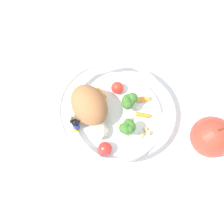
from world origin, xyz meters
TOP-DOWN VIEW (x-y plane):
  - ground_plane at (0.00, 0.00)m, footprint 2.40×2.40m
  - food_container at (-0.03, -0.02)m, footprint 0.23×0.23m
  - loose_apple at (0.18, 0.03)m, footprint 0.08×0.08m

SIDE VIEW (x-z plane):
  - ground_plane at x=0.00m, z-range 0.00..0.00m
  - food_container at x=-0.03m, z-range -0.01..0.08m
  - loose_apple at x=0.18m, z-range -0.01..0.09m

